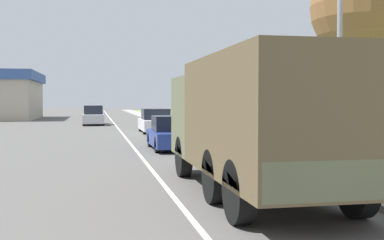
{
  "coord_description": "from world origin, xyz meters",
  "views": [
    {
      "loc": [
        -1.65,
        3.5,
        2.1
      ],
      "look_at": [
        0.72,
        15.25,
        1.6
      ],
      "focal_mm": 45.0,
      "sensor_mm": 36.0,
      "label": 1
    }
  ],
  "objects_px": {
    "car_third_ahead": "(93,116)",
    "car_nearest_ahead": "(173,134)",
    "lamp_post": "(332,28)",
    "car_second_ahead": "(156,122)",
    "pickup_truck": "(345,129)",
    "military_truck": "(255,118)"
  },
  "relations": [
    {
      "from": "car_third_ahead",
      "to": "car_nearest_ahead",
      "type": "bearing_deg",
      "value": -80.88
    },
    {
      "from": "lamp_post",
      "to": "car_second_ahead",
      "type": "bearing_deg",
      "value": 97.18
    },
    {
      "from": "car_second_ahead",
      "to": "pickup_truck",
      "type": "bearing_deg",
      "value": -64.97
    },
    {
      "from": "military_truck",
      "to": "lamp_post",
      "type": "bearing_deg",
      "value": 32.55
    },
    {
      "from": "pickup_truck",
      "to": "car_third_ahead",
      "type": "bearing_deg",
      "value": 113.0
    },
    {
      "from": "military_truck",
      "to": "pickup_truck",
      "type": "height_order",
      "value": "military_truck"
    },
    {
      "from": "car_nearest_ahead",
      "to": "lamp_post",
      "type": "distance_m",
      "value": 9.42
    },
    {
      "from": "military_truck",
      "to": "pickup_truck",
      "type": "relative_size",
      "value": 1.44
    },
    {
      "from": "car_nearest_ahead",
      "to": "lamp_post",
      "type": "height_order",
      "value": "lamp_post"
    },
    {
      "from": "car_nearest_ahead",
      "to": "car_third_ahead",
      "type": "xyz_separation_m",
      "value": [
        -3.39,
        21.11,
        0.08
      ]
    },
    {
      "from": "car_nearest_ahead",
      "to": "car_second_ahead",
      "type": "distance_m",
      "value": 10.53
    },
    {
      "from": "military_truck",
      "to": "car_nearest_ahead",
      "type": "xyz_separation_m",
      "value": [
        -0.21,
        10.03,
        -1.05
      ]
    },
    {
      "from": "pickup_truck",
      "to": "lamp_post",
      "type": "xyz_separation_m",
      "value": [
        -3.68,
        -5.85,
        3.1
      ]
    },
    {
      "from": "car_nearest_ahead",
      "to": "pickup_truck",
      "type": "xyz_separation_m",
      "value": [
        6.61,
        -2.44,
        0.27
      ]
    },
    {
      "from": "car_second_ahead",
      "to": "car_third_ahead",
      "type": "bearing_deg",
      "value": 110.44
    },
    {
      "from": "military_truck",
      "to": "car_nearest_ahead",
      "type": "bearing_deg",
      "value": 91.21
    },
    {
      "from": "car_nearest_ahead",
      "to": "pickup_truck",
      "type": "bearing_deg",
      "value": -20.26
    },
    {
      "from": "car_second_ahead",
      "to": "pickup_truck",
      "type": "relative_size",
      "value": 0.82
    },
    {
      "from": "military_truck",
      "to": "lamp_post",
      "type": "distance_m",
      "value": 3.97
    },
    {
      "from": "car_third_ahead",
      "to": "pickup_truck",
      "type": "xyz_separation_m",
      "value": [
        10.0,
        -23.55,
        0.19
      ]
    },
    {
      "from": "car_third_ahead",
      "to": "pickup_truck",
      "type": "relative_size",
      "value": 0.88
    },
    {
      "from": "car_nearest_ahead",
      "to": "pickup_truck",
      "type": "relative_size",
      "value": 0.74
    }
  ]
}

